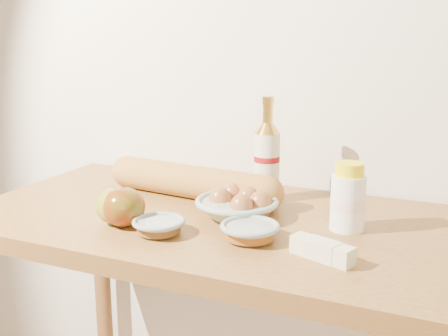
{
  "coord_description": "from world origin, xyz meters",
  "views": [
    {
      "loc": [
        0.48,
        0.09,
        1.31
      ],
      "look_at": [
        0.0,
        1.15,
        1.02
      ],
      "focal_mm": 45.0,
      "sensor_mm": 36.0,
      "label": 1
    }
  ],
  "objects_px": {
    "egg_bowl": "(238,205)",
    "bourbon_bottle": "(267,159)",
    "cream_bottle": "(348,199)",
    "table": "(229,269)",
    "baguette": "(192,182)"
  },
  "relations": [
    {
      "from": "bourbon_bottle",
      "to": "egg_bowl",
      "type": "height_order",
      "value": "bourbon_bottle"
    },
    {
      "from": "table",
      "to": "bourbon_bottle",
      "type": "xyz_separation_m",
      "value": [
        0.03,
        0.15,
        0.23
      ]
    },
    {
      "from": "egg_bowl",
      "to": "baguette",
      "type": "xyz_separation_m",
      "value": [
        -0.16,
        0.09,
        0.01
      ]
    },
    {
      "from": "egg_bowl",
      "to": "bourbon_bottle",
      "type": "bearing_deg",
      "value": 84.3
    },
    {
      "from": "cream_bottle",
      "to": "egg_bowl",
      "type": "relative_size",
      "value": 0.58
    },
    {
      "from": "table",
      "to": "cream_bottle",
      "type": "relative_size",
      "value": 8.39
    },
    {
      "from": "table",
      "to": "egg_bowl",
      "type": "bearing_deg",
      "value": 34.27
    },
    {
      "from": "cream_bottle",
      "to": "bourbon_bottle",
      "type": "bearing_deg",
      "value": 133.68
    },
    {
      "from": "table",
      "to": "bourbon_bottle",
      "type": "relative_size",
      "value": 4.72
    },
    {
      "from": "table",
      "to": "bourbon_bottle",
      "type": "distance_m",
      "value": 0.28
    },
    {
      "from": "table",
      "to": "cream_bottle",
      "type": "height_order",
      "value": "cream_bottle"
    },
    {
      "from": "bourbon_bottle",
      "to": "egg_bowl",
      "type": "relative_size",
      "value": 1.03
    },
    {
      "from": "table",
      "to": "egg_bowl",
      "type": "height_order",
      "value": "egg_bowl"
    },
    {
      "from": "bourbon_bottle",
      "to": "baguette",
      "type": "bearing_deg",
      "value": -179.8
    },
    {
      "from": "bourbon_bottle",
      "to": "baguette",
      "type": "xyz_separation_m",
      "value": [
        -0.18,
        -0.05,
        -0.06
      ]
    }
  ]
}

